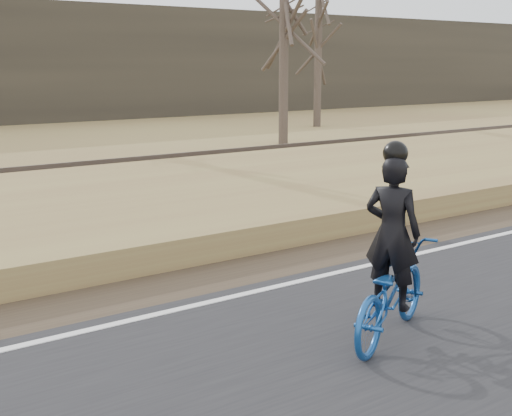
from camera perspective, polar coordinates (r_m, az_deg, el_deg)
cyclist at (r=7.78m, az=10.71°, el=-5.54°), size 2.08×1.44×2.15m
bare_tree_right at (r=26.65m, az=2.24°, el=12.95°), size 0.36×0.36×7.28m
bare_tree_far_right at (r=34.14m, az=5.00°, el=12.84°), size 0.36×0.36×7.56m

